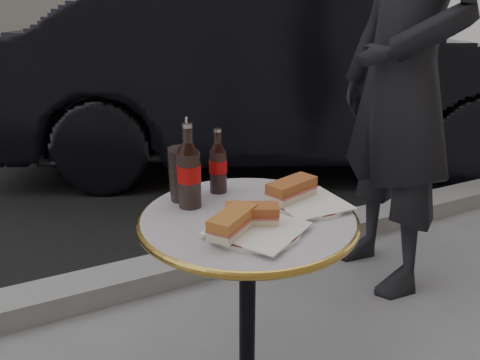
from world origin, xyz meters
name	(u,v)px	position (x,y,z in m)	size (l,w,h in m)	color
asphalt_road	(60,117)	(0.00, 5.00, 0.00)	(40.00, 8.00, 0.00)	black
curb	(163,272)	(0.00, 0.90, 0.05)	(40.00, 0.20, 0.12)	gray
bistro_table	(247,322)	(0.00, 0.00, 0.37)	(0.62, 0.62, 0.73)	#BAB2C4
plate_left	(257,231)	(-0.03, -0.11, 0.74)	(0.22, 0.22, 0.01)	silver
plate_right	(310,205)	(0.19, -0.03, 0.74)	(0.20, 0.20, 0.01)	white
sandwich_left_a	(233,223)	(-0.10, -0.10, 0.77)	(0.15, 0.07, 0.05)	#B76A2E
sandwich_left_b	(252,215)	(-0.03, -0.08, 0.77)	(0.14, 0.07, 0.05)	#A9552A
sandwich_right	(292,190)	(0.16, 0.02, 0.77)	(0.16, 0.08, 0.06)	#A35629
cola_bottle_left	(189,166)	(-0.12, 0.13, 0.86)	(0.07, 0.07, 0.25)	black
cola_bottle_right	(218,161)	(0.00, 0.20, 0.83)	(0.06, 0.06, 0.20)	black
cola_glass	(182,174)	(-0.12, 0.19, 0.81)	(0.08, 0.08, 0.16)	black
parked_car	(284,75)	(1.52, 2.28, 0.75)	(4.56, 1.58, 1.50)	black
pedestrian	(403,81)	(1.01, 0.47, 0.97)	(0.71, 0.47, 1.95)	black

